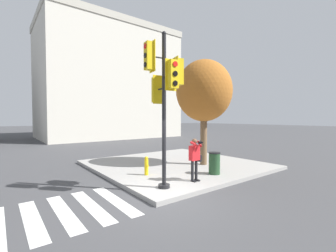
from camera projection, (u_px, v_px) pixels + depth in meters
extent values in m
plane|color=#424244|center=(160.00, 199.00, 7.14)|extent=(160.00, 160.00, 0.00)
cube|color=#9E9B96|center=(176.00, 164.00, 12.04)|extent=(8.00, 8.00, 0.16)
cube|color=silver|center=(115.00, 200.00, 7.03)|extent=(0.39, 2.95, 0.01)
cube|color=silver|center=(91.00, 206.00, 6.58)|extent=(0.39, 2.95, 0.01)
cube|color=silver|center=(64.00, 212.00, 6.12)|extent=(0.39, 2.95, 0.01)
cube|color=silver|center=(32.00, 220.00, 5.67)|extent=(0.39, 2.95, 0.01)
cylinder|color=black|center=(164.00, 186.00, 7.78)|extent=(0.40, 0.40, 0.12)
cylinder|color=black|center=(164.00, 110.00, 7.69)|extent=(0.14, 0.14, 5.12)
sphere|color=black|center=(164.00, 34.00, 7.60)|extent=(0.16, 0.16, 0.16)
cylinder|color=black|center=(161.00, 89.00, 7.89)|extent=(0.10, 0.38, 0.05)
cube|color=yellow|center=(157.00, 90.00, 8.16)|extent=(0.33, 0.28, 0.90)
cube|color=yellow|center=(158.00, 90.00, 8.04)|extent=(0.42, 0.08, 1.02)
cylinder|color=red|center=(155.00, 82.00, 8.26)|extent=(0.17, 0.05, 0.17)
cylinder|color=black|center=(155.00, 90.00, 8.27)|extent=(0.17, 0.05, 0.17)
cylinder|color=black|center=(155.00, 99.00, 8.28)|extent=(0.17, 0.05, 0.17)
cylinder|color=black|center=(168.00, 76.00, 7.43)|extent=(0.09, 0.38, 0.05)
cube|color=yellow|center=(173.00, 74.00, 7.17)|extent=(0.32, 0.27, 0.90)
cube|color=yellow|center=(171.00, 75.00, 7.28)|extent=(0.42, 0.07, 1.02)
cylinder|color=red|center=(175.00, 64.00, 7.04)|extent=(0.17, 0.05, 0.17)
cylinder|color=black|center=(175.00, 74.00, 7.05)|extent=(0.17, 0.05, 0.17)
cylinder|color=black|center=(175.00, 83.00, 7.06)|extent=(0.17, 0.05, 0.17)
cylinder|color=black|center=(157.00, 57.00, 7.50)|extent=(0.38, 0.10, 0.05)
cube|color=yellow|center=(149.00, 56.00, 7.35)|extent=(0.28, 0.33, 0.90)
cube|color=yellow|center=(152.00, 57.00, 7.41)|extent=(0.08, 0.42, 1.02)
cylinder|color=red|center=(145.00, 46.00, 7.27)|extent=(0.05, 0.17, 0.17)
cylinder|color=black|center=(145.00, 55.00, 7.28)|extent=(0.05, 0.17, 0.17)
cylinder|color=black|center=(145.00, 65.00, 7.29)|extent=(0.05, 0.17, 0.17)
cylinder|color=black|center=(171.00, 71.00, 7.75)|extent=(0.38, 0.14, 0.05)
cube|color=yellow|center=(179.00, 72.00, 7.87)|extent=(0.30, 0.35, 0.90)
cube|color=yellow|center=(175.00, 72.00, 7.82)|extent=(0.12, 0.41, 1.02)
cylinder|color=red|center=(182.00, 64.00, 7.91)|extent=(0.07, 0.17, 0.17)
cylinder|color=black|center=(182.00, 72.00, 7.93)|extent=(0.07, 0.17, 0.17)
cylinder|color=black|center=(182.00, 81.00, 7.94)|extent=(0.07, 0.17, 0.17)
cube|color=black|center=(193.00, 181.00, 8.52)|extent=(0.09, 0.24, 0.05)
cube|color=black|center=(197.00, 180.00, 8.64)|extent=(0.09, 0.24, 0.05)
cylinder|color=black|center=(192.00, 171.00, 8.55)|extent=(0.11, 0.11, 0.80)
cylinder|color=black|center=(196.00, 170.00, 8.68)|extent=(0.11, 0.11, 0.80)
cube|color=red|center=(194.00, 153.00, 8.59)|extent=(0.40, 0.22, 0.56)
sphere|color=brown|center=(194.00, 141.00, 8.57)|extent=(0.21, 0.21, 0.21)
cube|color=black|center=(200.00, 142.00, 8.33)|extent=(0.12, 0.10, 0.09)
cylinder|color=black|center=(202.00, 143.00, 8.27)|extent=(0.06, 0.08, 0.06)
cylinder|color=red|center=(194.00, 144.00, 8.39)|extent=(0.23, 0.35, 0.23)
cylinder|color=red|center=(200.00, 144.00, 8.55)|extent=(0.23, 0.35, 0.23)
cube|color=black|center=(199.00, 158.00, 8.79)|extent=(0.10, 0.20, 0.26)
cylinder|color=brown|center=(204.00, 137.00, 11.65)|extent=(0.35, 0.35, 2.82)
ellipsoid|color=#A86023|center=(204.00, 91.00, 11.57)|extent=(2.88, 2.88, 3.17)
cylinder|color=yellow|center=(146.00, 167.00, 9.50)|extent=(0.17, 0.17, 0.67)
sphere|color=yellow|center=(146.00, 158.00, 9.49)|extent=(0.15, 0.15, 0.15)
cylinder|color=yellow|center=(148.00, 166.00, 9.41)|extent=(0.07, 0.06, 0.07)
cylinder|color=#234728|center=(214.00, 164.00, 9.68)|extent=(0.49, 0.49, 0.90)
cylinder|color=black|center=(214.00, 153.00, 9.67)|extent=(0.51, 0.51, 0.04)
cube|color=beige|center=(108.00, 87.00, 30.82)|extent=(16.88, 11.08, 13.79)
cube|color=#B2AD9E|center=(108.00, 33.00, 30.56)|extent=(17.08, 11.28, 0.80)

